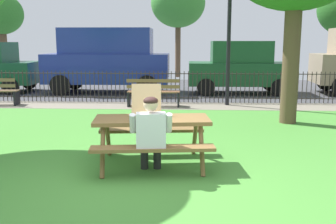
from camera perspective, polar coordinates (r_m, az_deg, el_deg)
ground at (r=7.00m, az=-3.25°, el=-6.01°), size 28.00×11.71×0.02m
cobblestone_walkway at (r=12.02m, az=-0.68°, el=0.91°), size 28.00×1.40×0.01m
street_asphalt at (r=16.56m, az=0.28°, el=3.48°), size 28.00×7.79×0.01m
picnic_table_foreground at (r=6.15m, az=-2.37°, el=-2.46°), size 1.95×1.66×0.79m
pizza_box_open at (r=6.14m, az=-3.22°, el=0.07°), size 0.52×0.60×0.51m
adult_at_table at (r=5.65m, az=-2.53°, el=-2.98°), size 0.63×0.62×1.19m
iron_fence_streetside at (r=12.64m, az=-0.49°, el=3.77°), size 19.05×0.03×1.02m
park_bench_center at (r=11.84m, az=-2.15°, el=2.82°), size 1.60×0.47×0.85m
lamp_post_walkway at (r=12.16m, az=8.98°, el=13.08°), size 0.28×0.28×4.24m
parked_car_left at (r=15.27m, az=-8.83°, el=7.72°), size 4.73×2.12×2.46m
parked_car_center at (r=15.11m, az=10.58°, el=6.53°), size 3.90×1.83×1.98m
far_tree_left at (r=24.27m, az=-23.38°, el=12.84°), size 2.52×2.52×4.62m
far_tree_midleft at (r=21.95m, az=1.49°, el=15.66°), size 2.96×2.96×5.38m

